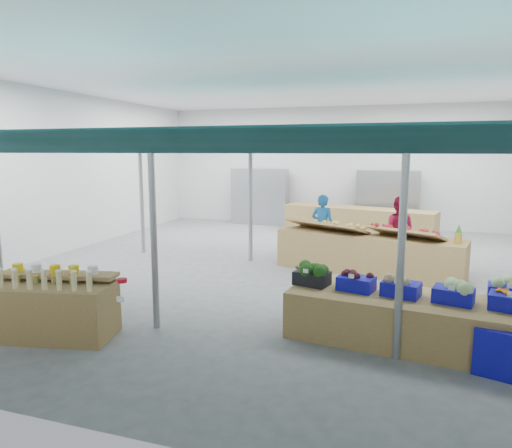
% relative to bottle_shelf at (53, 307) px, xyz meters
% --- Properties ---
extents(floor, '(13.00, 13.00, 0.00)m').
position_rel_bottle_shelf_xyz_m(floor, '(2.26, 4.74, -0.43)').
color(floor, '#5E5E60').
rests_on(floor, ground).
extents(hall, '(13.00, 13.00, 13.00)m').
position_rel_bottle_shelf_xyz_m(hall, '(2.26, 6.18, 2.22)').
color(hall, silver).
rests_on(hall, ground).
extents(pole_grid, '(10.00, 4.60, 3.00)m').
position_rel_bottle_shelf_xyz_m(pole_grid, '(3.01, 2.99, 1.38)').
color(pole_grid, gray).
rests_on(pole_grid, floor).
extents(awnings, '(9.50, 7.08, 0.30)m').
position_rel_bottle_shelf_xyz_m(awnings, '(3.01, 2.99, 2.35)').
color(awnings, '#0B312D').
rests_on(awnings, pole_grid).
extents(back_shelving_left, '(2.00, 0.50, 2.00)m').
position_rel_bottle_shelf_xyz_m(back_shelving_left, '(-0.24, 10.74, 0.57)').
color(back_shelving_left, '#B23F33').
rests_on(back_shelving_left, floor).
extents(back_shelving_right, '(2.00, 0.50, 2.00)m').
position_rel_bottle_shelf_xyz_m(back_shelving_right, '(4.26, 10.74, 0.57)').
color(back_shelving_right, '#B23F33').
rests_on(back_shelving_right, floor).
extents(bottle_shelf, '(1.88, 1.37, 1.06)m').
position_rel_bottle_shelf_xyz_m(bottle_shelf, '(0.00, 0.00, 0.00)').
color(bottle_shelf, olive).
rests_on(bottle_shelf, floor).
extents(veg_counter, '(3.56, 1.57, 0.67)m').
position_rel_bottle_shelf_xyz_m(veg_counter, '(4.97, 1.30, -0.09)').
color(veg_counter, olive).
rests_on(veg_counter, floor).
extents(fruit_counter, '(4.12, 1.82, 0.86)m').
position_rel_bottle_shelf_xyz_m(fruit_counter, '(4.08, 4.98, -0.00)').
color(fruit_counter, olive).
rests_on(fruit_counter, floor).
extents(far_counter, '(4.91, 2.10, 0.87)m').
position_rel_bottle_shelf_xyz_m(far_counter, '(3.41, 9.69, 0.00)').
color(far_counter, olive).
rests_on(far_counter, floor).
extents(crate_stack, '(0.57, 0.47, 0.59)m').
position_rel_bottle_shelf_xyz_m(crate_stack, '(5.91, 0.68, -0.14)').
color(crate_stack, '#0E0E9C').
rests_on(crate_stack, floor).
extents(vendor_left, '(0.66, 0.50, 1.60)m').
position_rel_bottle_shelf_xyz_m(vendor_left, '(2.88, 6.08, 0.37)').
color(vendor_left, '#18599F').
rests_on(vendor_left, floor).
extents(vendor_right, '(0.89, 0.76, 1.60)m').
position_rel_bottle_shelf_xyz_m(vendor_right, '(4.68, 6.08, 0.37)').
color(vendor_right, '#A31439').
rests_on(vendor_right, floor).
extents(crate_broccoli, '(0.57, 0.46, 0.35)m').
position_rel_bottle_shelf_xyz_m(crate_broccoli, '(3.50, 1.48, 0.40)').
color(crate_broccoli, black).
rests_on(crate_broccoli, veg_counter).
extents(crate_beets, '(0.57, 0.46, 0.29)m').
position_rel_bottle_shelf_xyz_m(crate_beets, '(4.17, 1.40, 0.37)').
color(crate_beets, '#0E0E9C').
rests_on(crate_beets, veg_counter).
extents(crate_celeriac, '(0.57, 0.46, 0.31)m').
position_rel_bottle_shelf_xyz_m(crate_celeriac, '(4.78, 1.32, 0.38)').
color(crate_celeriac, '#0E0E9C').
rests_on(crate_celeriac, veg_counter).
extents(crate_cabbage, '(0.57, 0.46, 0.35)m').
position_rel_bottle_shelf_xyz_m(crate_cabbage, '(5.45, 1.24, 0.40)').
color(crate_cabbage, '#0E0E9C').
rests_on(crate_cabbage, veg_counter).
extents(crate_carrots, '(0.57, 0.46, 0.29)m').
position_rel_bottle_shelf_xyz_m(crate_carrots, '(6.11, 1.16, 0.35)').
color(crate_carrots, '#0E0E9C').
rests_on(crate_carrots, veg_counter).
extents(sparrow, '(0.12, 0.09, 0.11)m').
position_rel_bottle_shelf_xyz_m(sparrow, '(3.34, 1.38, 0.49)').
color(sparrow, brown).
rests_on(sparrow, crate_broccoli).
extents(pole_ribbon, '(0.12, 0.12, 0.28)m').
position_rel_bottle_shelf_xyz_m(pole_ribbon, '(1.53, -0.49, 0.65)').
color(pole_ribbon, red).
rests_on(pole_ribbon, pole_grid).
extents(apple_heap_yellow, '(2.02, 1.45, 0.27)m').
position_rel_bottle_shelf_xyz_m(apple_heap_yellow, '(3.12, 5.09, 0.60)').
color(apple_heap_yellow, '#997247').
rests_on(apple_heap_yellow, fruit_counter).
extents(apple_heap_red, '(1.66, 1.28, 0.27)m').
position_rel_bottle_shelf_xyz_m(apple_heap_red, '(4.85, 4.70, 0.60)').
color(apple_heap_red, '#997247').
rests_on(apple_heap_red, fruit_counter).
extents(pineapple, '(0.14, 0.14, 0.39)m').
position_rel_bottle_shelf_xyz_m(pineapple, '(5.82, 4.48, 0.61)').
color(pineapple, '#8C6019').
rests_on(pineapple, fruit_counter).
extents(crate_extra, '(0.54, 0.43, 0.32)m').
position_rel_bottle_shelf_xyz_m(crate_extra, '(6.17, 1.58, 0.39)').
color(crate_extra, '#0E0E9C').
rests_on(crate_extra, veg_counter).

